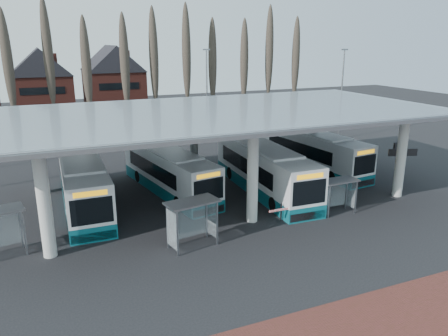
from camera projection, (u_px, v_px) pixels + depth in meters
name	position (u px, v px, depth m)	size (l,w,h in m)	color
ground	(271.00, 236.00, 25.61)	(140.00, 140.00, 0.00)	black
station_canopy	(219.00, 119.00, 31.07)	(32.00, 16.00, 6.34)	silver
poplar_row	(139.00, 60.00, 52.27)	(45.10, 1.10, 14.50)	#473D33
townhouse_row	(2.00, 81.00, 56.85)	(36.80, 10.30, 12.25)	maroon
lamp_post_b	(207.00, 93.00, 49.32)	(0.80, 0.16, 10.17)	slate
lamp_post_c	(341.00, 93.00, 49.30)	(0.80, 0.16, 10.17)	slate
bus_0	(83.00, 183.00, 29.94)	(2.91, 12.48, 3.45)	white
bus_1	(169.00, 171.00, 32.95)	(4.42, 12.00, 3.26)	white
bus_2	(264.00, 170.00, 32.98)	(3.16, 12.79, 3.53)	white
bus_3	(312.00, 151.00, 38.71)	(3.88, 12.33, 3.37)	white
shelter_1	(191.00, 213.00, 23.95)	(3.10, 1.94, 2.68)	gray
shelter_2	(337.00, 188.00, 28.73)	(2.50, 1.25, 2.32)	gray
info_sign_0	(402.00, 156.00, 32.75)	(2.12, 0.83, 3.27)	black
info_sign_1	(400.00, 147.00, 34.33)	(2.24, 1.02, 3.53)	black
barrier	(285.00, 210.00, 27.22)	(2.33, 0.63, 1.16)	black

